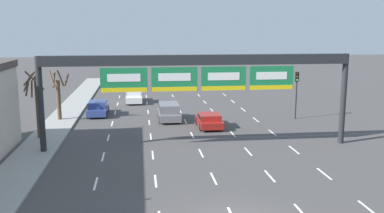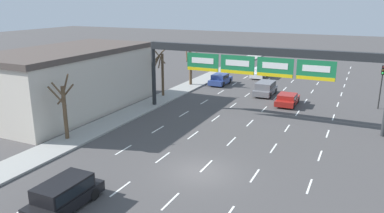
# 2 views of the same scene
# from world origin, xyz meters

# --- Properties ---
(lane_dashes) EXTENTS (13.32, 67.00, 0.01)m
(lane_dashes) POSITION_xyz_m (0.00, 13.50, 0.00)
(lane_dashes) COLOR white
(lane_dashes) RESTS_ON ground_plane
(sign_gantry) EXTENTS (21.81, 0.70, 6.62)m
(sign_gantry) POSITION_xyz_m (-0.00, 12.33, 5.59)
(sign_gantry) COLOR #232628
(sign_gantry) RESTS_ON ground_plane
(car_red) EXTENTS (1.95, 4.03, 1.22)m
(car_red) POSITION_xyz_m (1.77, 18.51, 0.66)
(car_red) COLOR maroon
(car_red) RESTS_ON ground_plane
(car_blue) EXTENTS (1.87, 4.32, 1.41)m
(car_blue) POSITION_xyz_m (-8.17, 24.91, 0.75)
(car_blue) COLOR navy
(car_blue) RESTS_ON ground_plane
(car_white) EXTENTS (1.86, 4.44, 1.38)m
(car_white) POSITION_xyz_m (-4.75, 31.69, 0.74)
(car_white) COLOR silver
(car_white) RESTS_ON ground_plane
(suv_grey) EXTENTS (1.96, 4.34, 1.56)m
(suv_grey) POSITION_xyz_m (-1.44, 21.85, 0.87)
(suv_grey) COLOR slate
(suv_grey) RESTS_ON ground_plane
(traffic_light_near_gantry) EXTENTS (0.30, 0.35, 4.42)m
(traffic_light_near_gantry) POSITION_xyz_m (10.41, 21.02, 3.17)
(traffic_light_near_gantry) COLOR black
(traffic_light_near_gantry) RESTS_ON ground_plane
(tree_bare_closest) EXTENTS (1.95, 1.93, 4.63)m
(tree_bare_closest) POSITION_xyz_m (-11.42, 22.79, 2.48)
(tree_bare_closest) COLOR brown
(tree_bare_closest) RESTS_ON sidewalk_left
(tree_bare_third) EXTENTS (1.70, 1.71, 5.31)m
(tree_bare_third) POSITION_xyz_m (-11.88, 16.11, 3.02)
(tree_bare_third) COLOR brown
(tree_bare_third) RESTS_ON sidewalk_left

